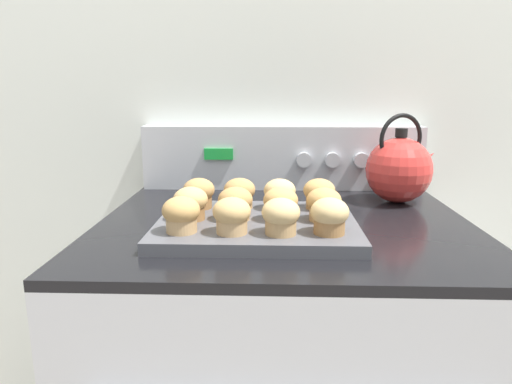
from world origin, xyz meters
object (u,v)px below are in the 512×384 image
Objects in this scene: muffin_r1_c1 at (235,203)px; muffin_r1_c2 at (281,204)px; muffin_r2_c1 at (240,193)px; muffin_r2_c2 at (280,194)px; muffin_r0_c1 at (232,215)px; muffin_pan at (257,225)px; muffin_r1_c3 at (324,204)px; muffin_r2_c0 at (199,193)px; muffin_r0_c3 at (330,216)px; muffin_r0_c0 at (181,214)px; muffin_r0_c2 at (281,216)px; tea_kettle at (399,169)px; muffin_r1_c0 at (190,203)px; muffin_r2_c3 at (319,194)px.

muffin_r1_c2 is at bearing -0.31° from muffin_r1_c1.
muffin_r2_c2 is (0.08, -0.00, 0.00)m from muffin_r2_c1.
muffin_pan is at bearing 64.35° from muffin_r0_c1.
muffin_r1_c3 is (0.16, 0.08, 0.00)m from muffin_r0_c1.
muffin_r1_c1 and muffin_r2_c2 have the same top height.
muffin_r2_c0 is 1.00× the size of muffin_r2_c2.
muffin_r2_c1 and muffin_r2_c2 have the same top height.
muffin_r0_c3 is at bearing -43.96° from muffin_r1_c2.
muffin_r0_c0 is 1.00× the size of muffin_r1_c3.
muffin_pan is 0.10m from muffin_r2_c1.
muffin_pan is 0.06m from muffin_r1_c1.
muffin_r2_c0 is (-0.16, 0.08, 0.00)m from muffin_r1_c2.
muffin_pan is at bearing 116.95° from muffin_r0_c2.
muffin_r1_c1 is 0.12m from muffin_r2_c0.
muffin_r2_c0 is (-0.12, 0.08, 0.04)m from muffin_pan.
muffin_r0_c2 is (0.04, -0.08, 0.04)m from muffin_pan.
muffin_r0_c2 is 1.00× the size of muffin_r2_c1.
muffin_r1_c2 is at bearing -1.87° from muffin_pan.
muffin_r1_c2 is at bearing -139.75° from tea_kettle.
muffin_r1_c0 is 0.12m from muffin_r2_c1.
muffin_r0_c3 is at bearing 3.57° from muffin_r0_c2.
muffin_r0_c1 is 1.00× the size of muffin_r1_c0.
muffin_r0_c0 is at bearing -136.70° from muffin_r2_c2.
muffin_r0_c1 is 1.00× the size of muffin_r2_c1.
tea_kettle is (0.45, 0.24, 0.03)m from muffin_r1_c0.
muffin_r1_c1 is (0.09, 0.08, 0.00)m from muffin_r0_c0.
tea_kettle is at bearing 33.01° from muffin_r1_c1.
muffin_r0_c2 is (0.08, -0.00, 0.00)m from muffin_r0_c1.
muffin_r1_c3 is (0.08, 0.00, 0.00)m from muffin_r1_c2.
muffin_r1_c2 is at bearing -89.63° from muffin_r2_c2.
muffin_r0_c0 and muffin_r1_c1 have the same top height.
muffin_r2_c3 is 0.25m from tea_kettle.
muffin_r1_c1 is (-0.16, 0.08, 0.00)m from muffin_r0_c3.
muffin_pan is 0.13m from muffin_r1_c3.
muffin_r1_c2 and muffin_r2_c0 have the same top height.
muffin_r0_c1 is (0.09, -0.00, 0.00)m from muffin_r0_c0.
muffin_r1_c0 is 1.00× the size of muffin_r1_c1.
muffin_r2_c2 is 0.32m from tea_kettle.
muffin_r1_c0 is 0.08m from muffin_r1_c1.
muffin_r0_c0 is 0.17m from muffin_r0_c2.
muffin_r0_c3 and muffin_r2_c0 have the same top height.
muffin_r2_c2 is (0.00, 0.16, 0.00)m from muffin_r0_c2.
muffin_r1_c0 is (-0.25, 0.08, 0.00)m from muffin_r0_c3.
muffin_r0_c1 and muffin_r1_c1 have the same top height.
muffin_r0_c0 and muffin_r0_c1 have the same top height.
muffin_r2_c1 is at bearing -179.91° from muffin_r2_c3.
muffin_r2_c0 is 0.47m from tea_kettle.
muffin_r1_c2 is 0.37m from tea_kettle.
muffin_r0_c3 is at bearing -0.07° from muffin_r0_c0.
muffin_r0_c2 is 1.00× the size of muffin_r1_c2.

